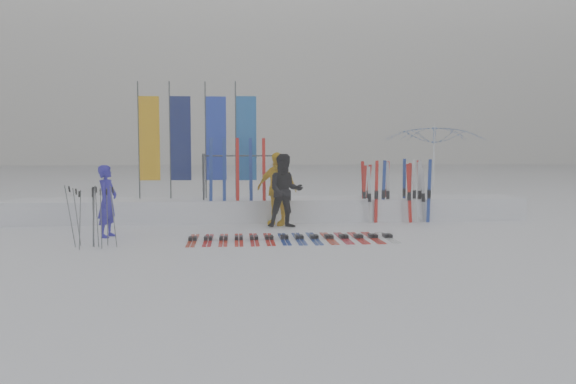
{
  "coord_description": "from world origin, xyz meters",
  "views": [
    {
      "loc": [
        -0.98,
        -10.85,
        1.96
      ],
      "look_at": [
        0.2,
        1.6,
        1.0
      ],
      "focal_mm": 35.0,
      "sensor_mm": 36.0,
      "label": 1
    }
  ],
  "objects": [
    {
      "name": "pole_cluster",
      "position": [
        -3.81,
        0.55,
        0.6
      ],
      "size": [
        0.98,
        0.5,
        1.25
      ],
      "color": "#595B60",
      "rests_on": "ground"
    },
    {
      "name": "snow_bank",
      "position": [
        0.0,
        4.6,
        0.3
      ],
      "size": [
        14.0,
        1.6,
        0.6
      ],
      "primitive_type": "cube",
      "color": "white",
      "rests_on": "ground"
    },
    {
      "name": "ground",
      "position": [
        0.0,
        0.0,
        0.0
      ],
      "size": [
        120.0,
        120.0,
        0.0
      ],
      "primitive_type": "plane",
      "color": "white",
      "rests_on": "ground"
    },
    {
      "name": "tent_canopy",
      "position": [
        5.05,
        5.72,
        1.39
      ],
      "size": [
        3.76,
        3.8,
        2.77
      ],
      "primitive_type": "imported",
      "rotation": [
        0.0,
        0.0,
        -0.28
      ],
      "color": "white",
      "rests_on": "ground"
    },
    {
      "name": "feather_flags",
      "position": [
        -2.01,
        4.79,
        2.24
      ],
      "size": [
        3.23,
        0.24,
        3.2
      ],
      "color": "#383A3F",
      "rests_on": "ground"
    },
    {
      "name": "ski_row",
      "position": [
        0.23,
        1.18,
        0.04
      ],
      "size": [
        4.43,
        1.7,
        0.07
      ],
      "color": "#B2260E",
      "rests_on": "ground"
    },
    {
      "name": "person_yellow",
      "position": [
        0.09,
        3.52,
        0.94
      ],
      "size": [
        1.18,
        0.95,
        1.88
      ],
      "primitive_type": "imported",
      "rotation": [
        0.0,
        0.0,
        -0.53
      ],
      "color": "yellow",
      "rests_on": "ground"
    },
    {
      "name": "ski_rack",
      "position": [
        -0.81,
        4.2,
        1.38
      ],
      "size": [
        2.04,
        0.8,
        1.23
      ],
      "color": "#383A3F",
      "rests_on": "ground"
    },
    {
      "name": "person_blue",
      "position": [
        -3.81,
        1.88,
        0.8
      ],
      "size": [
        0.52,
        0.66,
        1.61
      ],
      "primitive_type": "imported",
      "rotation": [
        0.0,
        0.0,
        1.33
      ],
      "color": "#211B9F",
      "rests_on": "ground"
    },
    {
      "name": "person_black",
      "position": [
        0.26,
        3.03,
        0.92
      ],
      "size": [
        0.92,
        0.73,
        1.84
      ],
      "primitive_type": "imported",
      "rotation": [
        0.0,
        0.0,
        0.04
      ],
      "color": "black",
      "rests_on": "ground"
    },
    {
      "name": "upright_skis",
      "position": [
        3.42,
        4.03,
        0.8
      ],
      "size": [
        1.71,
        1.09,
        1.69
      ],
      "color": "silver",
      "rests_on": "ground"
    }
  ]
}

